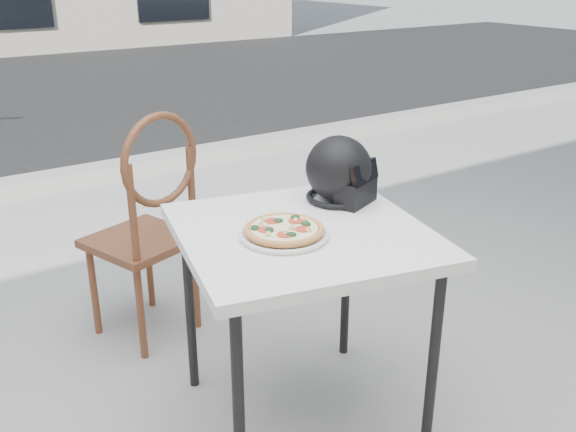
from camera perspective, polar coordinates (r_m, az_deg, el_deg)
ground at (r=2.76m, az=-8.39°, el=-15.78°), size 80.00×80.00×0.00m
curb at (r=5.34m, az=-22.78°, el=2.41°), size 30.00×0.25×0.12m
cafe_table_main at (r=2.27m, az=1.30°, el=-2.84°), size 1.02×1.02×0.80m
plate at (r=2.17m, az=-0.36°, el=-1.67°), size 0.39×0.39×0.02m
pizza at (r=2.16m, az=-0.36°, el=-1.16°), size 0.31×0.31×0.03m
helmet at (r=2.48m, az=4.68°, el=3.87°), size 0.33×0.33×0.26m
cafe_chair_main at (r=2.93m, az=-12.19°, el=-0.07°), size 0.53×0.53×1.10m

